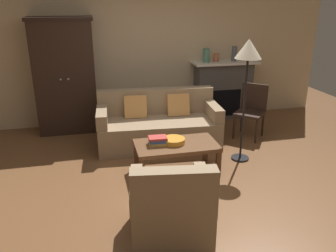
{
  "coord_description": "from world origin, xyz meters",
  "views": [
    {
      "loc": [
        -1.0,
        -3.89,
        2.24
      ],
      "look_at": [
        0.03,
        0.56,
        0.55
      ],
      "focal_mm": 36.82,
      "sensor_mm": 36.0,
      "label": 1
    }
  ],
  "objects": [
    {
      "name": "back_wall",
      "position": [
        0.0,
        2.55,
        1.4
      ],
      "size": [
        7.2,
        0.1,
        2.8
      ],
      "primitive_type": "cube",
      "color": "beige",
      "rests_on": "ground"
    },
    {
      "name": "mantel_vase_jade",
      "position": [
        1.17,
        2.28,
        1.25
      ],
      "size": [
        0.13,
        0.13,
        0.26
      ],
      "primitive_type": "cylinder",
      "color": "slate",
      "rests_on": "fireplace"
    },
    {
      "name": "book_stack",
      "position": [
        -0.18,
        0.25,
        0.47
      ],
      "size": [
        0.26,
        0.2,
        0.11
      ],
      "color": "gold",
      "rests_on": "coffee_table"
    },
    {
      "name": "floor_lamp",
      "position": [
        1.1,
        0.4,
        1.51
      ],
      "size": [
        0.36,
        0.36,
        1.75
      ],
      "color": "black",
      "rests_on": "ground"
    },
    {
      "name": "fruit_bowl",
      "position": [
        0.04,
        0.24,
        0.45
      ],
      "size": [
        0.3,
        0.3,
        0.07
      ],
      "primitive_type": "cylinder",
      "color": "orange",
      "rests_on": "coffee_table"
    },
    {
      "name": "couch",
      "position": [
        0.03,
        1.23,
        0.32
      ],
      "size": [
        1.97,
        0.98,
        0.86
      ],
      "color": "#937A5B",
      "rests_on": "ground"
    },
    {
      "name": "fireplace",
      "position": [
        1.55,
        2.3,
        0.57
      ],
      "size": [
        1.26,
        0.48,
        1.12
      ],
      "color": "#4C4947",
      "rests_on": "ground"
    },
    {
      "name": "mantel_vase_slate",
      "position": [
        1.73,
        2.28,
        1.26
      ],
      "size": [
        0.1,
        0.1,
        0.28
      ],
      "primitive_type": "cylinder",
      "color": "#565B66",
      "rests_on": "fireplace"
    },
    {
      "name": "side_chair_wooden",
      "position": [
        1.65,
        1.23,
        0.51
      ],
      "size": [
        0.62,
        0.62,
        0.9
      ],
      "color": "black",
      "rests_on": "ground"
    },
    {
      "name": "mantel_vase_terracotta",
      "position": [
        1.37,
        2.28,
        1.2
      ],
      "size": [
        0.1,
        0.1,
        0.16
      ],
      "primitive_type": "cylinder",
      "color": "#A86042",
      "rests_on": "fireplace"
    },
    {
      "name": "coffee_table",
      "position": [
        0.07,
        0.21,
        0.37
      ],
      "size": [
        1.1,
        0.6,
        0.42
      ],
      "color": "brown",
      "rests_on": "ground"
    },
    {
      "name": "armoire",
      "position": [
        -1.4,
        2.22,
        0.99
      ],
      "size": [
        1.06,
        0.57,
        1.97
      ],
      "color": "black",
      "rests_on": "ground"
    },
    {
      "name": "armchair_near_left",
      "position": [
        -0.32,
        -1.11,
        0.32
      ],
      "size": [
        0.88,
        0.88,
        0.88
      ],
      "color": "#997F60",
      "rests_on": "ground"
    },
    {
      "name": "ground_plane",
      "position": [
        0.0,
        0.0,
        0.0
      ],
      "size": [
        9.6,
        9.6,
        0.0
      ],
      "primitive_type": "plane",
      "color": "brown"
    }
  ]
}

